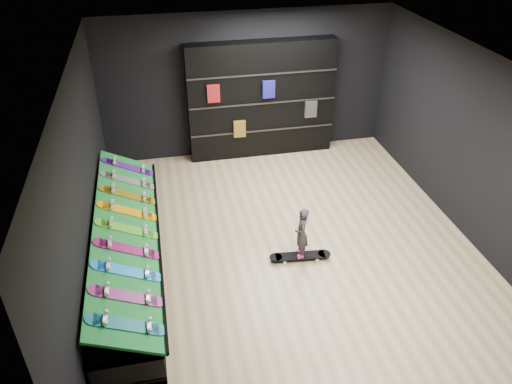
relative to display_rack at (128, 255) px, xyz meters
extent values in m
cube|color=tan|center=(2.55, 0.00, -0.25)|extent=(6.00, 7.00, 0.01)
cube|color=white|center=(2.55, 0.00, 2.75)|extent=(6.00, 7.00, 0.01)
cube|color=black|center=(2.55, 3.50, 1.25)|extent=(6.00, 0.02, 3.00)
cube|color=black|center=(2.55, -3.50, 1.25)|extent=(6.00, 0.02, 3.00)
cube|color=black|center=(-0.45, 0.00, 1.25)|extent=(0.02, 7.00, 3.00)
cube|color=black|center=(5.55, 0.00, 1.25)|extent=(0.02, 7.00, 3.00)
cube|color=#0F6323|center=(0.05, 0.00, 0.46)|extent=(0.92, 4.50, 0.46)
cube|color=black|center=(2.82, 3.32, 0.97)|extent=(3.05, 0.36, 2.44)
imported|color=black|center=(2.65, -0.36, 0.10)|extent=(0.18, 0.22, 0.52)
camera|label=1|loc=(0.70, -6.19, 4.91)|focal=35.00mm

